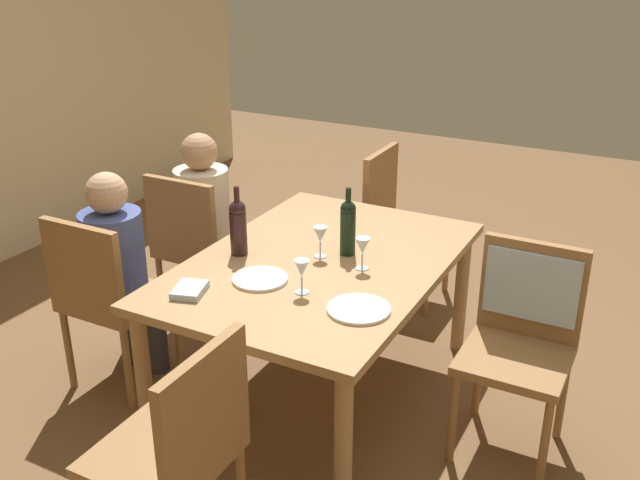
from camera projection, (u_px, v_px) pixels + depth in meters
name	position (u px, v px, depth m)	size (l,w,h in m)	color
ground_plane	(320.00, 391.00, 3.60)	(10.00, 10.00, 0.00)	brown
dining_table	(320.00, 275.00, 3.34)	(1.58, 1.09, 0.72)	#A87F51
chair_far_left	(105.00, 292.00, 3.42)	(0.44, 0.44, 0.92)	olive
chair_far_right	(195.00, 241.00, 4.00)	(0.44, 0.44, 0.92)	olive
chair_left_end	(180.00, 445.00, 2.40)	(0.44, 0.44, 0.92)	olive
chair_right_end	(397.00, 214.00, 4.38)	(0.44, 0.44, 0.92)	olive
chair_near	(525.00, 318.00, 3.07)	(0.46, 0.44, 0.92)	olive
person_woman_host	(119.00, 263.00, 3.47)	(0.34, 0.29, 1.11)	#33333D
person_man_bearded	(206.00, 215.00, 4.05)	(0.35, 0.30, 1.12)	#33333D
wine_bottle_tall_green	(238.00, 226.00, 3.32)	(0.08, 0.08, 0.33)	black
wine_bottle_dark_red	(348.00, 226.00, 3.32)	(0.07, 0.07, 0.32)	black
wine_glass_near_left	(363.00, 247.00, 3.19)	(0.07, 0.07, 0.15)	silver
wine_glass_centre	(320.00, 235.00, 3.31)	(0.07, 0.07, 0.15)	silver
wine_glass_near_right	(302.00, 270.00, 2.97)	(0.07, 0.07, 0.15)	silver
dinner_plate_host	(260.00, 279.00, 3.12)	(0.24, 0.24, 0.01)	white
dinner_plate_guest_left	(359.00, 309.00, 2.86)	(0.26, 0.26, 0.01)	white
folded_napkin	(190.00, 290.00, 3.00)	(0.16, 0.12, 0.03)	#ADC6D6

